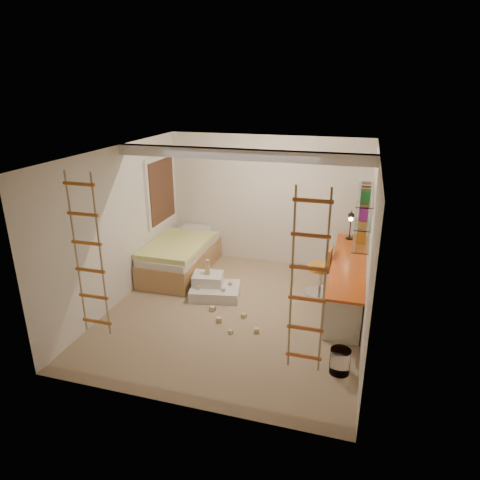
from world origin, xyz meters
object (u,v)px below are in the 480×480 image
(bed, at_px, (181,256))
(play_platform, at_px, (213,288))
(desk, at_px, (347,280))
(swivel_chair, at_px, (321,277))

(bed, height_order, play_platform, bed)
(desk, xyz_separation_m, bed, (-3.20, 0.36, -0.07))
(swivel_chair, bearing_deg, bed, 175.78)
(bed, relative_size, swivel_chair, 2.24)
(play_platform, bearing_deg, desk, 10.27)
(desk, distance_m, bed, 3.22)
(swivel_chair, bearing_deg, play_platform, -162.55)
(bed, height_order, swivel_chair, swivel_chair)
(bed, xyz_separation_m, play_platform, (0.94, -0.77, -0.18))
(bed, distance_m, swivel_chair, 2.76)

